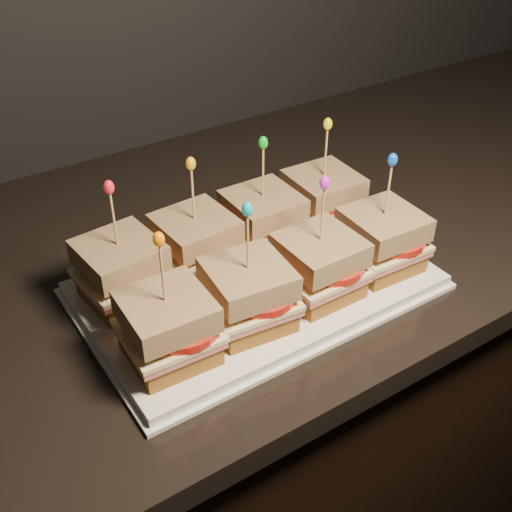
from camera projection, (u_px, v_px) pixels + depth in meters
cabinet at (137, 491)px, 1.12m from camera, size 2.63×0.64×0.86m
granite_slab at (101, 289)px, 0.85m from camera, size 2.67×0.68×0.03m
platter at (256, 285)px, 0.82m from camera, size 0.43×0.26×0.02m
platter_rim at (256, 289)px, 0.82m from camera, size 0.44×0.28×0.01m
sandwich_0_bread_bot at (124, 288)px, 0.78m from camera, size 0.09×0.09×0.02m
sandwich_0_ham at (123, 278)px, 0.77m from camera, size 0.10×0.10×0.01m
sandwich_0_cheese at (122, 273)px, 0.77m from camera, size 0.11×0.10×0.01m
sandwich_0_tomato at (133, 267)px, 0.76m from camera, size 0.09×0.09×0.01m
sandwich_0_bread_top at (119, 255)px, 0.75m from camera, size 0.10×0.10×0.03m
sandwich_0_pick at (114, 222)px, 0.72m from camera, size 0.00×0.00×0.09m
sandwich_0_frill at (109, 187)px, 0.70m from camera, size 0.01×0.01×0.02m
sandwich_1_bread_bot at (197, 261)px, 0.82m from camera, size 0.09×0.09×0.02m
sandwich_1_ham at (197, 251)px, 0.82m from camera, size 0.10×0.10×0.01m
sandwich_1_cheese at (196, 247)px, 0.81m from camera, size 0.10×0.10×0.01m
sandwich_1_tomato at (207, 241)px, 0.81m from camera, size 0.09×0.09×0.01m
sandwich_1_bread_top at (195, 229)px, 0.80m from camera, size 0.09×0.09×0.03m
sandwich_1_pick at (193, 197)px, 0.77m from camera, size 0.00×0.00×0.09m
sandwich_1_frill at (191, 164)px, 0.74m from camera, size 0.01×0.01×0.02m
sandwich_2_bread_bot at (263, 237)px, 0.87m from camera, size 0.09×0.09×0.02m
sandwich_2_ham at (263, 227)px, 0.86m from camera, size 0.10×0.09×0.01m
sandwich_2_cheese at (263, 223)px, 0.86m from camera, size 0.10×0.10×0.01m
sandwich_2_tomato at (273, 218)px, 0.85m from camera, size 0.09×0.09×0.01m
sandwich_2_bread_top at (263, 206)px, 0.84m from camera, size 0.09×0.09×0.03m
sandwich_2_pick at (263, 175)px, 0.81m from camera, size 0.00×0.00×0.09m
sandwich_2_frill at (263, 143)px, 0.79m from camera, size 0.01×0.01×0.02m
sandwich_3_bread_bot at (321, 216)px, 0.92m from camera, size 0.09×0.09×0.02m
sandwich_3_ham at (322, 206)px, 0.91m from camera, size 0.10×0.10×0.01m
sandwich_3_cheese at (322, 202)px, 0.90m from camera, size 0.10×0.10×0.01m
sandwich_3_tomato at (332, 197)px, 0.90m from camera, size 0.09×0.09×0.01m
sandwich_3_bread_top at (324, 185)px, 0.89m from camera, size 0.09×0.09×0.03m
sandwich_3_pick at (326, 155)px, 0.86m from camera, size 0.00×0.00×0.09m
sandwich_3_frill at (328, 124)px, 0.83m from camera, size 0.01×0.01×0.02m
sandwich_4_bread_bot at (170, 346)px, 0.70m from camera, size 0.09×0.09×0.02m
sandwich_4_ham at (169, 335)px, 0.69m from camera, size 0.10×0.10×0.01m
sandwich_4_cheese at (168, 330)px, 0.68m from camera, size 0.10×0.10×0.01m
sandwich_4_tomato at (181, 324)px, 0.68m from camera, size 0.09×0.09×0.01m
sandwich_4_bread_top at (166, 311)px, 0.67m from camera, size 0.09×0.09×0.03m
sandwich_4_pick at (163, 277)px, 0.64m from camera, size 0.00×0.00×0.09m
sandwich_4_frill at (159, 239)px, 0.62m from camera, size 0.01×0.01×0.02m
sandwich_5_bread_bot at (248, 313)px, 0.74m from camera, size 0.10×0.10×0.02m
sandwich_5_ham at (248, 302)px, 0.73m from camera, size 0.11×0.10×0.01m
sandwich_5_cheese at (248, 297)px, 0.73m from camera, size 0.11×0.10×0.01m
sandwich_5_tomato at (260, 291)px, 0.73m from camera, size 0.09×0.09×0.01m
sandwich_5_bread_top at (248, 278)px, 0.71m from camera, size 0.10×0.10×0.03m
sandwich_5_pick at (248, 245)px, 0.69m from camera, size 0.00×0.00×0.09m
sandwich_5_frill at (247, 209)px, 0.66m from camera, size 0.01×0.01×0.02m
sandwich_6_bread_bot at (318, 283)px, 0.79m from camera, size 0.09×0.09×0.02m
sandwich_6_ham at (318, 273)px, 0.78m from camera, size 0.10×0.09×0.01m
sandwich_6_cheese at (319, 268)px, 0.77m from camera, size 0.10×0.09×0.01m
sandwich_6_tomato at (330, 262)px, 0.77m from camera, size 0.09×0.09×0.01m
sandwich_6_bread_top at (320, 250)px, 0.76m from camera, size 0.09×0.09×0.03m
sandwich_6_pick at (322, 217)px, 0.73m from camera, size 0.00×0.00×0.09m
sandwich_6_frill at (325, 183)px, 0.71m from camera, size 0.01×0.01×0.02m
sandwich_7_bread_bot at (379, 257)px, 0.83m from camera, size 0.09×0.09×0.02m
sandwich_7_ham at (381, 247)px, 0.82m from camera, size 0.10×0.10×0.01m
sandwich_7_cheese at (381, 242)px, 0.82m from camera, size 0.10×0.10×0.01m
sandwich_7_tomato at (392, 237)px, 0.82m from camera, size 0.09×0.09×0.01m
sandwich_7_bread_top at (384, 224)px, 0.80m from camera, size 0.09×0.09×0.03m
sandwich_7_pick at (388, 193)px, 0.78m from camera, size 0.00×0.00×0.09m
sandwich_7_frill at (393, 160)px, 0.75m from camera, size 0.01×0.01×0.02m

